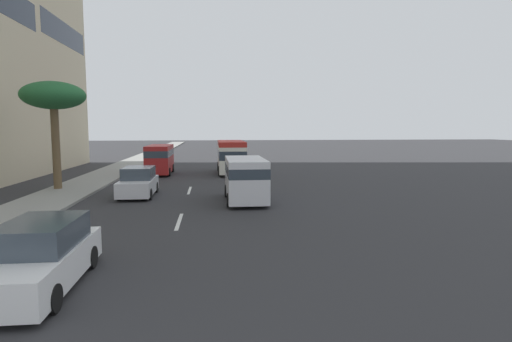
{
  "coord_description": "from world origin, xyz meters",
  "views": [
    {
      "loc": [
        -2.82,
        -1.4,
        4.05
      ],
      "look_at": [
        19.05,
        -3.82,
        1.71
      ],
      "focal_mm": 28.71,
      "sensor_mm": 36.0,
      "label": 1
    }
  ],
  "objects_px": {
    "car_fourth": "(138,182)",
    "van_fifth": "(245,177)",
    "minibus_second": "(231,156)",
    "car_lead": "(40,257)",
    "palm_tree": "(53,98)",
    "van_third": "(160,158)"
  },
  "relations": [
    {
      "from": "minibus_second",
      "to": "palm_tree",
      "type": "height_order",
      "value": "palm_tree"
    },
    {
      "from": "van_third",
      "to": "palm_tree",
      "type": "relative_size",
      "value": 0.79
    },
    {
      "from": "car_lead",
      "to": "van_fifth",
      "type": "height_order",
      "value": "van_fifth"
    },
    {
      "from": "car_lead",
      "to": "minibus_second",
      "type": "bearing_deg",
      "value": 166.62
    },
    {
      "from": "car_fourth",
      "to": "van_fifth",
      "type": "distance_m",
      "value": 6.69
    },
    {
      "from": "minibus_second",
      "to": "car_fourth",
      "type": "bearing_deg",
      "value": 152.15
    },
    {
      "from": "minibus_second",
      "to": "van_fifth",
      "type": "bearing_deg",
      "value": -179.67
    },
    {
      "from": "minibus_second",
      "to": "van_third",
      "type": "xyz_separation_m",
      "value": [
        -0.01,
        6.22,
        -0.14
      ]
    },
    {
      "from": "car_fourth",
      "to": "palm_tree",
      "type": "xyz_separation_m",
      "value": [
        2.63,
        5.52,
        5.11
      ]
    },
    {
      "from": "minibus_second",
      "to": "car_fourth",
      "type": "height_order",
      "value": "minibus_second"
    },
    {
      "from": "car_lead",
      "to": "palm_tree",
      "type": "distance_m",
      "value": 18.38
    },
    {
      "from": "car_lead",
      "to": "van_third",
      "type": "xyz_separation_m",
      "value": [
        25.67,
        0.11,
        0.64
      ]
    },
    {
      "from": "car_lead",
      "to": "minibus_second",
      "type": "height_order",
      "value": "minibus_second"
    },
    {
      "from": "car_lead",
      "to": "palm_tree",
      "type": "relative_size",
      "value": 0.69
    },
    {
      "from": "car_fourth",
      "to": "palm_tree",
      "type": "distance_m",
      "value": 7.97
    },
    {
      "from": "van_fifth",
      "to": "palm_tree",
      "type": "relative_size",
      "value": 0.75
    },
    {
      "from": "van_fifth",
      "to": "palm_tree",
      "type": "height_order",
      "value": "palm_tree"
    },
    {
      "from": "car_lead",
      "to": "palm_tree",
      "type": "xyz_separation_m",
      "value": [
        16.77,
        5.5,
        5.12
      ]
    },
    {
      "from": "van_third",
      "to": "minibus_second",
      "type": "bearing_deg",
      "value": 90.07
    },
    {
      "from": "minibus_second",
      "to": "car_fourth",
      "type": "relative_size",
      "value": 1.54
    },
    {
      "from": "van_third",
      "to": "palm_tree",
      "type": "xyz_separation_m",
      "value": [
        -8.9,
        5.39,
        4.48
      ]
    },
    {
      "from": "car_lead",
      "to": "car_fourth",
      "type": "xyz_separation_m",
      "value": [
        14.14,
        -0.01,
        0.01
      ]
    }
  ]
}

